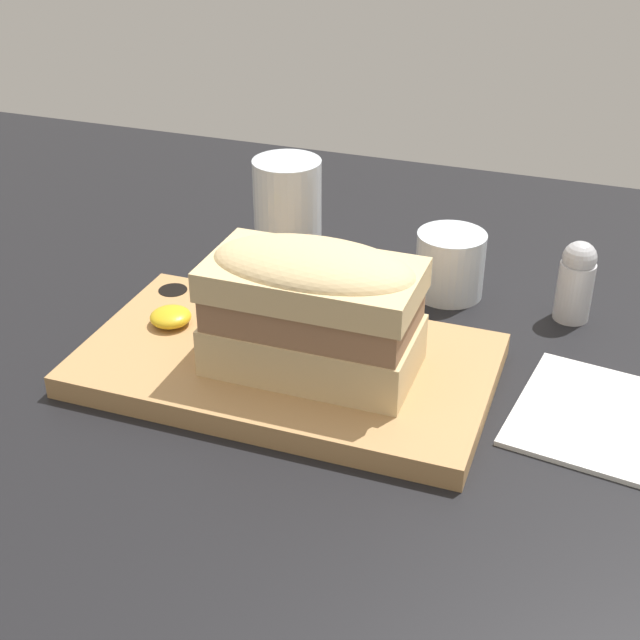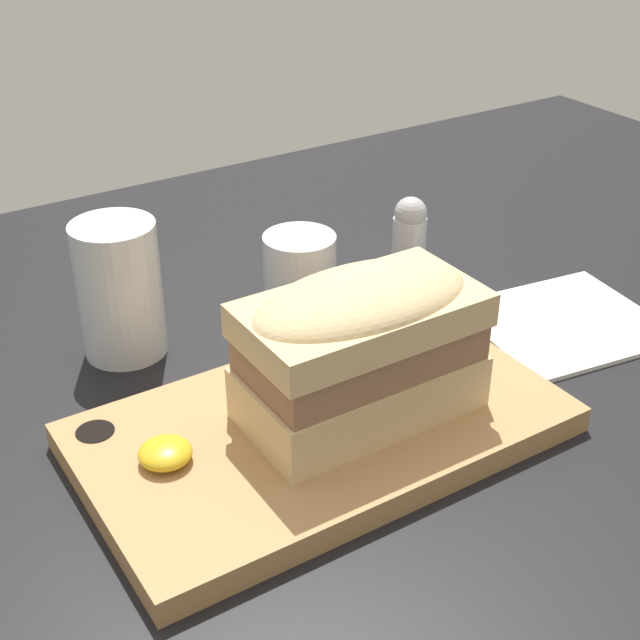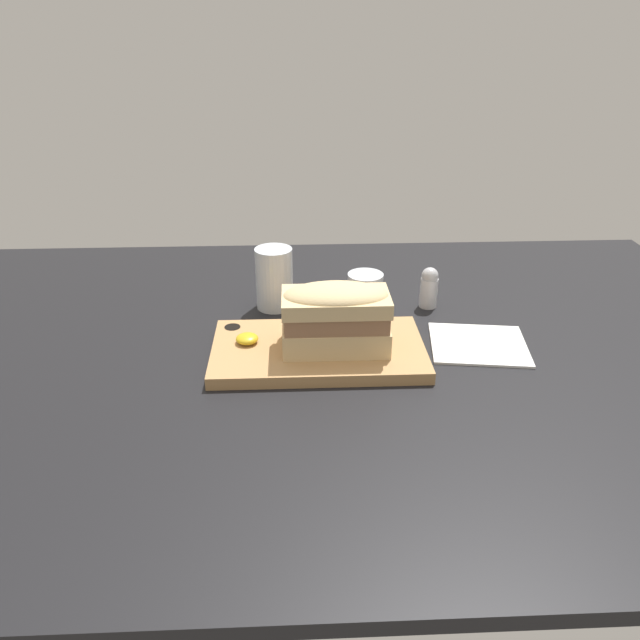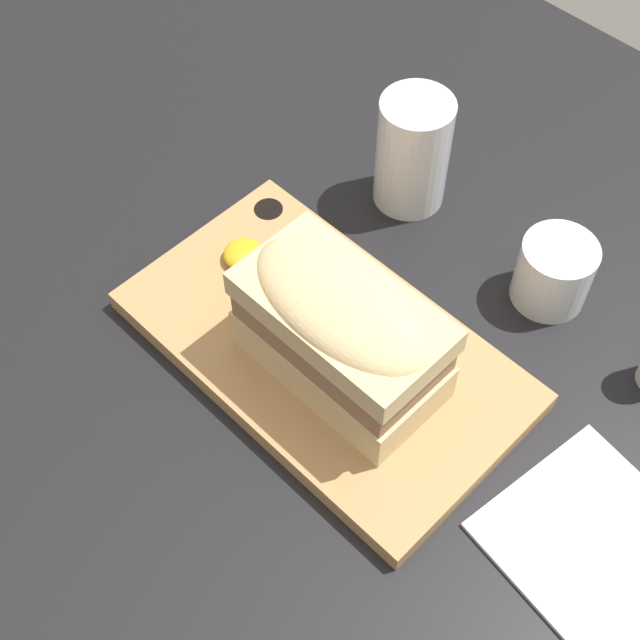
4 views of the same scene
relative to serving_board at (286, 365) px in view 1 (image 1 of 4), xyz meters
The scene contains 8 objects.
dining_table 2.99cm from the serving_board, 68.12° to the left, with size 150.91×99.46×2.00cm.
serving_board is the anchor object (origin of this frame).
sandwich 7.11cm from the serving_board, 17.40° to the right, with size 16.07×8.72×10.40cm.
mustard_dollop 11.16cm from the serving_board, behind, with size 3.51×3.51×1.40cm.
water_glass 19.98cm from the serving_board, 110.89° to the left, with size 6.64×6.64×11.13cm.
wine_glass 20.40cm from the serving_board, 62.67° to the left, with size 6.44×6.44×6.19cm.
napkin 26.10cm from the serving_board, ahead, with size 16.83×15.45×0.40cm.
salt_shaker 27.14cm from the serving_board, 39.69° to the left, with size 3.16×3.16×7.53cm.
Camera 1 is at (22.20, -58.04, 42.22)cm, focal length 50.00 mm.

